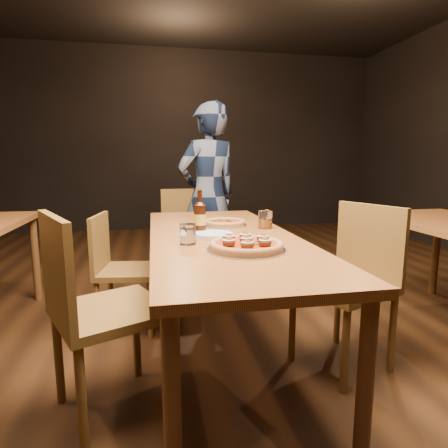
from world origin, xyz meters
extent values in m
plane|color=black|center=(0.00, 0.00, 0.00)|extent=(9.00, 9.00, 0.00)
plane|color=black|center=(0.00, 4.50, 1.50)|extent=(7.00, 0.00, 7.00)
cube|color=brown|center=(0.00, 0.00, 0.73)|extent=(0.80, 2.00, 0.04)
cylinder|color=brown|center=(-0.34, -0.94, 0.35)|extent=(0.06, 0.06, 0.71)
cylinder|color=brown|center=(-0.34, 0.94, 0.35)|extent=(0.06, 0.06, 0.71)
cylinder|color=brown|center=(0.34, -0.94, 0.35)|extent=(0.06, 0.06, 0.71)
cylinder|color=brown|center=(0.34, 0.94, 0.35)|extent=(0.06, 0.06, 0.71)
cylinder|color=brown|center=(-1.36, 1.24, 0.35)|extent=(0.06, 0.06, 0.71)
cylinder|color=brown|center=(1.36, 0.74, 0.35)|extent=(0.06, 0.06, 0.71)
cylinder|color=brown|center=(2.04, 0.74, 0.35)|extent=(0.06, 0.06, 0.71)
cylinder|color=#B7B7BF|center=(0.04, -0.38, 0.75)|extent=(0.37, 0.37, 0.01)
cylinder|color=#B8834C|center=(0.04, -0.38, 0.77)|extent=(0.34, 0.34, 0.02)
torus|color=#B8834C|center=(0.04, -0.38, 0.78)|extent=(0.35, 0.35, 0.03)
cylinder|color=#A30909|center=(0.04, -0.38, 0.78)|extent=(0.27, 0.27, 0.00)
cylinder|color=#B7B7BF|center=(0.07, 0.31, 0.75)|extent=(0.28, 0.28, 0.01)
cylinder|color=#B8834C|center=(0.07, 0.31, 0.76)|extent=(0.26, 0.26, 0.02)
torus|color=#B8834C|center=(0.07, 0.31, 0.77)|extent=(0.26, 0.26, 0.03)
cylinder|color=#A30909|center=(0.07, 0.31, 0.77)|extent=(0.20, 0.20, 0.00)
cylinder|color=white|center=(-0.06, -0.04, 0.76)|extent=(0.23, 0.23, 0.02)
cylinder|color=black|center=(-0.12, 0.06, 0.83)|extent=(0.07, 0.07, 0.16)
cylinder|color=black|center=(-0.12, 0.06, 0.96)|extent=(0.03, 0.03, 0.08)
cylinder|color=gold|center=(-0.12, 0.06, 0.83)|extent=(0.07, 0.07, 0.06)
cylinder|color=white|center=(-0.21, -0.20, 0.80)|extent=(0.08, 0.08, 0.10)
cylinder|color=#A75A12|center=(0.30, 0.16, 0.80)|extent=(0.09, 0.09, 0.11)
imported|color=black|center=(0.13, 1.38, 0.84)|extent=(0.73, 0.62, 1.69)
camera|label=1|loc=(-0.38, -2.04, 1.16)|focal=30.00mm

